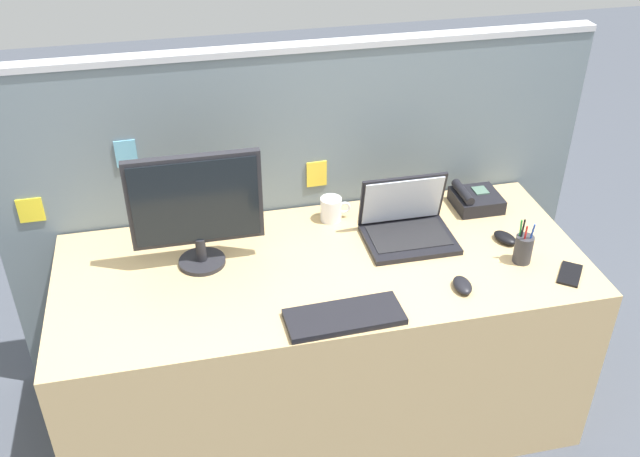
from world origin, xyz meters
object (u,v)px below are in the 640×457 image
(desk_phone, at_px, (475,199))
(computer_mouse_right_hand, at_px, (505,238))
(laptop, at_px, (406,223))
(keyboard_main, at_px, (344,317))
(pen_cup, at_px, (523,249))
(cell_phone_black_slab, at_px, (570,274))
(desktop_monitor, at_px, (196,206))
(coffee_mug, at_px, (332,209))
(computer_mouse_left_hand, at_px, (462,285))

(desk_phone, xyz_separation_m, computer_mouse_right_hand, (0.01, -0.26, -0.02))
(laptop, bearing_deg, keyboard_main, -129.32)
(keyboard_main, xyz_separation_m, computer_mouse_right_hand, (0.70, 0.31, 0.01))
(pen_cup, height_order, cell_phone_black_slab, pen_cup)
(computer_mouse_right_hand, bearing_deg, laptop, 139.19)
(desk_phone, relative_size, keyboard_main, 0.47)
(computer_mouse_right_hand, xyz_separation_m, pen_cup, (0.00, -0.13, 0.04))
(desktop_monitor, relative_size, cell_phone_black_slab, 3.38)
(desk_phone, bearing_deg, laptop, -157.17)
(pen_cup, bearing_deg, computer_mouse_right_hand, 91.20)
(desktop_monitor, distance_m, cell_phone_black_slab, 1.33)
(laptop, bearing_deg, coffee_mug, 145.11)
(keyboard_main, relative_size, computer_mouse_left_hand, 3.82)
(laptop, height_order, pen_cup, laptop)
(desktop_monitor, distance_m, desk_phone, 1.14)
(desktop_monitor, bearing_deg, laptop, 0.35)
(keyboard_main, bearing_deg, computer_mouse_left_hand, 6.80)
(keyboard_main, bearing_deg, desk_phone, 37.38)
(keyboard_main, bearing_deg, desktop_monitor, 133.06)
(pen_cup, bearing_deg, desktop_monitor, 167.69)
(computer_mouse_right_hand, height_order, coffee_mug, coffee_mug)
(laptop, bearing_deg, computer_mouse_right_hand, -18.53)
(computer_mouse_right_hand, height_order, computer_mouse_left_hand, same)
(laptop, xyz_separation_m, desk_phone, (0.34, 0.14, -0.02))
(computer_mouse_right_hand, bearing_deg, keyboard_main, -178.63)
(computer_mouse_left_hand, height_order, coffee_mug, coffee_mug)
(laptop, height_order, computer_mouse_right_hand, laptop)
(desktop_monitor, xyz_separation_m, computer_mouse_left_hand, (0.86, -0.35, -0.22))
(computer_mouse_left_hand, height_order, pen_cup, pen_cup)
(computer_mouse_right_hand, xyz_separation_m, cell_phone_black_slab, (0.13, -0.25, -0.01))
(desktop_monitor, bearing_deg, computer_mouse_right_hand, -5.76)
(laptop, bearing_deg, computer_mouse_left_hand, -76.55)
(desktop_monitor, bearing_deg, desk_phone, 7.57)
(cell_phone_black_slab, bearing_deg, laptop, -179.85)
(cell_phone_black_slab, bearing_deg, coffee_mug, -179.16)
(cell_phone_black_slab, bearing_deg, desk_phone, 143.15)
(desktop_monitor, xyz_separation_m, coffee_mug, (0.52, 0.18, -0.19))
(cell_phone_black_slab, bearing_deg, computer_mouse_left_hand, -144.18)
(computer_mouse_right_hand, relative_size, coffee_mug, 0.82)
(computer_mouse_right_hand, distance_m, cell_phone_black_slab, 0.28)
(keyboard_main, height_order, computer_mouse_left_hand, computer_mouse_left_hand)
(cell_phone_black_slab, bearing_deg, desktop_monitor, -158.90)
(keyboard_main, distance_m, computer_mouse_left_hand, 0.44)
(keyboard_main, bearing_deg, cell_phone_black_slab, 1.90)
(pen_cup, distance_m, coffee_mug, 0.74)
(laptop, relative_size, computer_mouse_right_hand, 3.30)
(desk_phone, relative_size, cell_phone_black_slab, 1.33)
(desktop_monitor, height_order, pen_cup, desktop_monitor)
(keyboard_main, relative_size, computer_mouse_right_hand, 3.82)
(laptop, bearing_deg, desktop_monitor, -179.65)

